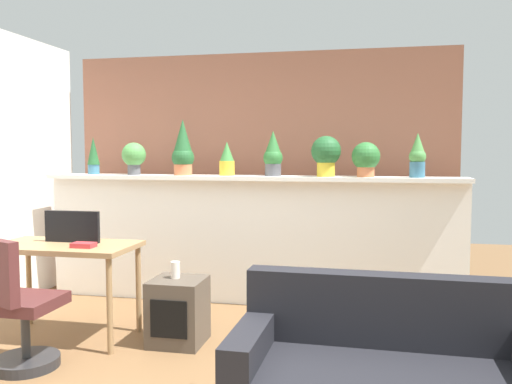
{
  "coord_description": "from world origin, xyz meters",
  "views": [
    {
      "loc": [
        1.12,
        -3.01,
        1.47
      ],
      "look_at": [
        0.22,
        1.35,
        1.13
      ],
      "focal_mm": 37.64,
      "sensor_mm": 36.0,
      "label": 1
    }
  ],
  "objects_px": {
    "tv_monitor": "(72,227)",
    "office_chair": "(17,314)",
    "side_cube_shelf": "(178,311)",
    "potted_plant_3": "(227,159)",
    "potted_plant_7": "(417,156)",
    "potted_plant_2": "(183,150)",
    "potted_plant_5": "(326,154)",
    "potted_plant_0": "(93,155)",
    "potted_plant_1": "(134,156)",
    "potted_plant_6": "(366,158)",
    "book_on_desk": "(84,245)",
    "potted_plant_4": "(273,154)",
    "vase_on_shelf": "(175,270)",
    "desk": "(65,255)"
  },
  "relations": [
    {
      "from": "desk",
      "to": "potted_plant_3",
      "type": "bearing_deg",
      "value": 51.13
    },
    {
      "from": "potted_plant_5",
      "to": "tv_monitor",
      "type": "xyz_separation_m",
      "value": [
        -1.92,
        -1.13,
        -0.58
      ]
    },
    {
      "from": "potted_plant_6",
      "to": "office_chair",
      "type": "relative_size",
      "value": 0.35
    },
    {
      "from": "potted_plant_0",
      "to": "potted_plant_2",
      "type": "bearing_deg",
      "value": -1.45
    },
    {
      "from": "potted_plant_3",
      "to": "potted_plant_4",
      "type": "relative_size",
      "value": 0.76
    },
    {
      "from": "side_cube_shelf",
      "to": "potted_plant_1",
      "type": "bearing_deg",
      "value": 127.02
    },
    {
      "from": "potted_plant_1",
      "to": "potted_plant_6",
      "type": "bearing_deg",
      "value": -0.34
    },
    {
      "from": "book_on_desk",
      "to": "potted_plant_4",
      "type": "bearing_deg",
      "value": 48.12
    },
    {
      "from": "office_chair",
      "to": "side_cube_shelf",
      "type": "relative_size",
      "value": 1.82
    },
    {
      "from": "potted_plant_7",
      "to": "book_on_desk",
      "type": "bearing_deg",
      "value": -152.69
    },
    {
      "from": "potted_plant_2",
      "to": "potted_plant_6",
      "type": "bearing_deg",
      "value": -0.37
    },
    {
      "from": "potted_plant_5",
      "to": "tv_monitor",
      "type": "bearing_deg",
      "value": -149.57
    },
    {
      "from": "tv_monitor",
      "to": "desk",
      "type": "bearing_deg",
      "value": -104.63
    },
    {
      "from": "office_chair",
      "to": "side_cube_shelf",
      "type": "distance_m",
      "value": 1.13
    },
    {
      "from": "potted_plant_6",
      "to": "potted_plant_4",
      "type": "bearing_deg",
      "value": 176.66
    },
    {
      "from": "desk",
      "to": "tv_monitor",
      "type": "relative_size",
      "value": 2.39
    },
    {
      "from": "tv_monitor",
      "to": "potted_plant_1",
      "type": "bearing_deg",
      "value": 88.85
    },
    {
      "from": "potted_plant_7",
      "to": "office_chair",
      "type": "distance_m",
      "value": 3.44
    },
    {
      "from": "potted_plant_7",
      "to": "book_on_desk",
      "type": "relative_size",
      "value": 2.35
    },
    {
      "from": "book_on_desk",
      "to": "office_chair",
      "type": "bearing_deg",
      "value": -110.24
    },
    {
      "from": "desk",
      "to": "potted_plant_1",
      "type": "bearing_deg",
      "value": 87.93
    },
    {
      "from": "potted_plant_6",
      "to": "potted_plant_3",
      "type": "bearing_deg",
      "value": 178.29
    },
    {
      "from": "tv_monitor",
      "to": "potted_plant_7",
      "type": "bearing_deg",
      "value": 22.15
    },
    {
      "from": "potted_plant_3",
      "to": "office_chair",
      "type": "relative_size",
      "value": 0.36
    },
    {
      "from": "potted_plant_3",
      "to": "office_chair",
      "type": "bearing_deg",
      "value": -117.15
    },
    {
      "from": "potted_plant_2",
      "to": "potted_plant_5",
      "type": "xyz_separation_m",
      "value": [
        1.38,
        0.01,
        -0.04
      ]
    },
    {
      "from": "potted_plant_7",
      "to": "office_chair",
      "type": "relative_size",
      "value": 0.44
    },
    {
      "from": "potted_plant_5",
      "to": "office_chair",
      "type": "height_order",
      "value": "potted_plant_5"
    },
    {
      "from": "potted_plant_2",
      "to": "potted_plant_3",
      "type": "distance_m",
      "value": 0.44
    },
    {
      "from": "potted_plant_1",
      "to": "potted_plant_4",
      "type": "relative_size",
      "value": 0.75
    },
    {
      "from": "office_chair",
      "to": "tv_monitor",
      "type": "bearing_deg",
      "value": 90.68
    },
    {
      "from": "potted_plant_1",
      "to": "potted_plant_3",
      "type": "distance_m",
      "value": 0.95
    },
    {
      "from": "potted_plant_3",
      "to": "book_on_desk",
      "type": "distance_m",
      "value": 1.67
    },
    {
      "from": "potted_plant_2",
      "to": "office_chair",
      "type": "relative_size",
      "value": 0.6
    },
    {
      "from": "potted_plant_1",
      "to": "office_chair",
      "type": "bearing_deg",
      "value": -90.43
    },
    {
      "from": "tv_monitor",
      "to": "side_cube_shelf",
      "type": "xyz_separation_m",
      "value": [
        0.89,
        -0.03,
        -0.63
      ]
    },
    {
      "from": "potted_plant_4",
      "to": "office_chair",
      "type": "bearing_deg",
      "value": -126.78
    },
    {
      "from": "potted_plant_2",
      "to": "vase_on_shelf",
      "type": "bearing_deg",
      "value": -73.79
    },
    {
      "from": "potted_plant_7",
      "to": "potted_plant_0",
      "type": "bearing_deg",
      "value": 179.36
    },
    {
      "from": "potted_plant_5",
      "to": "book_on_desk",
      "type": "distance_m",
      "value": 2.27
    },
    {
      "from": "tv_monitor",
      "to": "office_chair",
      "type": "distance_m",
      "value": 0.87
    },
    {
      "from": "potted_plant_7",
      "to": "tv_monitor",
      "type": "height_order",
      "value": "potted_plant_7"
    },
    {
      "from": "tv_monitor",
      "to": "side_cube_shelf",
      "type": "height_order",
      "value": "tv_monitor"
    },
    {
      "from": "potted_plant_7",
      "to": "desk",
      "type": "distance_m",
      "value": 3.09
    },
    {
      "from": "potted_plant_1",
      "to": "potted_plant_2",
      "type": "relative_size",
      "value": 0.59
    },
    {
      "from": "potted_plant_0",
      "to": "book_on_desk",
      "type": "distance_m",
      "value": 1.62
    },
    {
      "from": "potted_plant_0",
      "to": "side_cube_shelf",
      "type": "height_order",
      "value": "potted_plant_0"
    },
    {
      "from": "potted_plant_3",
      "to": "potted_plant_4",
      "type": "bearing_deg",
      "value": 1.43
    },
    {
      "from": "potted_plant_1",
      "to": "tv_monitor",
      "type": "relative_size",
      "value": 0.69
    },
    {
      "from": "potted_plant_4",
      "to": "potted_plant_7",
      "type": "xyz_separation_m",
      "value": [
        1.31,
        -0.05,
        -0.01
      ]
    }
  ]
}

